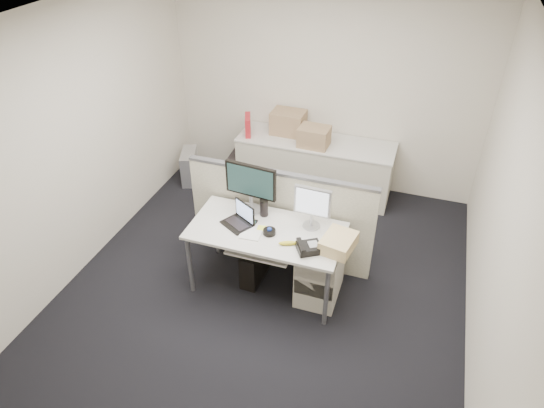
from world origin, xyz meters
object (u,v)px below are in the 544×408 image
(laptop, at_px, (236,216))
(desk, at_px, (266,235))
(monitor_main, at_px, (251,188))
(desk_phone, at_px, (309,248))

(laptop, bearing_deg, desk, 34.05)
(laptop, bearing_deg, monitor_main, 110.08)
(monitor_main, bearing_deg, laptop, -94.75)
(desk, distance_m, desk_phone, 0.51)
(monitor_main, bearing_deg, desk_phone, -25.26)
(laptop, relative_size, desk_phone, 1.35)
(monitor_main, distance_m, desk_phone, 0.87)
(desk, height_order, desk_phone, desk_phone)
(desk, xyz_separation_m, laptop, (-0.30, -0.02, 0.17))
(monitor_main, height_order, laptop, monitor_main)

